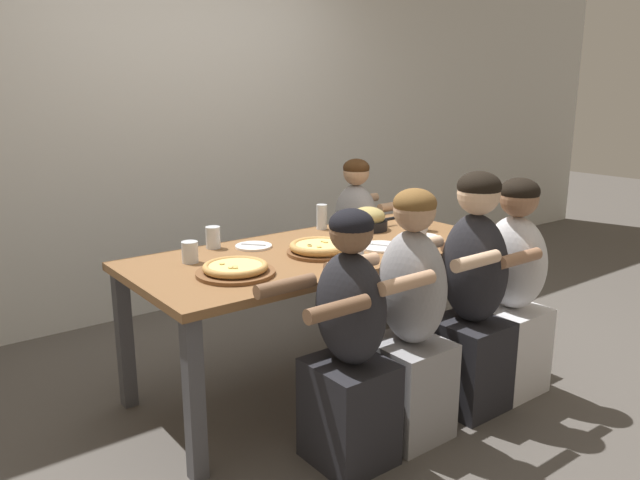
% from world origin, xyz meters
% --- Properties ---
extents(ground_plane, '(18.00, 18.00, 0.00)m').
position_xyz_m(ground_plane, '(0.00, 0.00, 0.00)').
color(ground_plane, '#514C47').
rests_on(ground_plane, ground).
extents(restaurant_back_panel, '(10.00, 0.06, 3.20)m').
position_xyz_m(restaurant_back_panel, '(0.00, 1.63, 1.60)').
color(restaurant_back_panel, silver).
rests_on(restaurant_back_panel, ground).
extents(dining_table, '(2.00, 0.90, 0.76)m').
position_xyz_m(dining_table, '(0.00, 0.00, 0.68)').
color(dining_table, brown).
rests_on(dining_table, ground).
extents(pizza_board_main, '(0.36, 0.36, 0.05)m').
position_xyz_m(pizza_board_main, '(-0.58, -0.13, 0.79)').
color(pizza_board_main, brown).
rests_on(pizza_board_main, dining_table).
extents(pizza_board_second, '(0.33, 0.33, 0.06)m').
position_xyz_m(pizza_board_second, '(-0.06, -0.07, 0.79)').
color(pizza_board_second, brown).
rests_on(pizza_board_second, dining_table).
extents(skillet_bowl, '(0.33, 0.23, 0.14)m').
position_xyz_m(skillet_bowl, '(0.51, 0.19, 0.82)').
color(skillet_bowl, black).
rests_on(skillet_bowl, dining_table).
extents(empty_plate_a, '(0.23, 0.23, 0.02)m').
position_xyz_m(empty_plate_a, '(0.28, -0.18, 0.76)').
color(empty_plate_a, white).
rests_on(empty_plate_a, dining_table).
extents(empty_plate_b, '(0.20, 0.20, 0.02)m').
position_xyz_m(empty_plate_b, '(0.60, -0.16, 0.76)').
color(empty_plate_b, white).
rests_on(empty_plate_b, dining_table).
extents(empty_plate_c, '(0.19, 0.19, 0.02)m').
position_xyz_m(empty_plate_c, '(-0.26, 0.25, 0.76)').
color(empty_plate_c, white).
rests_on(empty_plate_c, dining_table).
extents(cocktail_glass_blue, '(0.07, 0.07, 0.11)m').
position_xyz_m(cocktail_glass_blue, '(0.86, 0.27, 0.80)').
color(cocktail_glass_blue, silver).
rests_on(cocktail_glass_blue, dining_table).
extents(drinking_glass_a, '(0.08, 0.08, 0.12)m').
position_xyz_m(drinking_glass_a, '(-0.44, 0.36, 0.81)').
color(drinking_glass_a, silver).
rests_on(drinking_glass_a, dining_table).
extents(drinking_glass_b, '(0.06, 0.06, 0.15)m').
position_xyz_m(drinking_glass_b, '(0.29, 0.37, 0.82)').
color(drinking_glass_b, silver).
rests_on(drinking_glass_b, dining_table).
extents(drinking_glass_c, '(0.08, 0.08, 0.10)m').
position_xyz_m(drinking_glass_c, '(-0.65, 0.18, 0.80)').
color(drinking_glass_c, silver).
rests_on(drinking_glass_c, dining_table).
extents(drinking_glass_d, '(0.08, 0.08, 0.15)m').
position_xyz_m(drinking_glass_d, '(0.43, -0.30, 0.82)').
color(drinking_glass_d, silver).
rests_on(drinking_glass_d, dining_table).
extents(drinking_glass_e, '(0.08, 0.08, 0.11)m').
position_xyz_m(drinking_glass_e, '(-0.05, -0.35, 0.81)').
color(drinking_glass_e, silver).
rests_on(drinking_glass_e, dining_table).
extents(drinking_glass_f, '(0.06, 0.06, 0.10)m').
position_xyz_m(drinking_glass_f, '(0.28, 0.02, 0.80)').
color(drinking_glass_f, silver).
rests_on(drinking_glass_f, dining_table).
extents(drinking_glass_g, '(0.07, 0.07, 0.14)m').
position_xyz_m(drinking_glass_g, '(0.75, -0.02, 0.82)').
color(drinking_glass_g, silver).
rests_on(drinking_glass_g, dining_table).
extents(drinking_glass_h, '(0.07, 0.07, 0.13)m').
position_xyz_m(drinking_glass_h, '(0.80, 0.20, 0.82)').
color(drinking_glass_h, silver).
rests_on(drinking_glass_h, dining_table).
extents(diner_near_midright, '(0.51, 0.40, 1.21)m').
position_xyz_m(diner_near_midright, '(0.43, -0.67, 0.56)').
color(diner_near_midright, '#232328').
rests_on(diner_near_midright, ground).
extents(diner_near_center, '(0.51, 0.40, 1.17)m').
position_xyz_m(diner_near_center, '(0.00, -0.67, 0.53)').
color(diner_near_center, '#99999E').
rests_on(diner_near_center, ground).
extents(diner_near_midleft, '(0.51, 0.40, 1.12)m').
position_xyz_m(diner_near_midleft, '(-0.36, -0.67, 0.51)').
color(diner_near_midleft, '#232328').
rests_on(diner_near_midleft, ground).
extents(diner_far_right, '(0.51, 0.40, 1.12)m').
position_xyz_m(diner_far_right, '(0.82, 0.67, 0.50)').
color(diner_far_right, '#99999E').
rests_on(diner_far_right, ground).
extents(diner_near_right, '(0.51, 0.40, 1.15)m').
position_xyz_m(diner_near_right, '(0.75, -0.67, 0.53)').
color(diner_near_right, silver).
rests_on(diner_near_right, ground).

